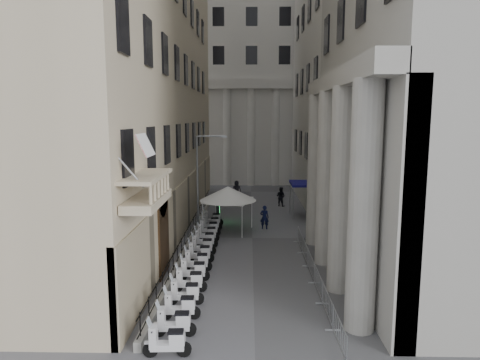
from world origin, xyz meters
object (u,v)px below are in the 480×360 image
at_px(pedestrian_a, 264,217).
at_px(pedestrian_b, 281,197).
at_px(scooter_0, 168,357).
at_px(info_kiosk, 218,212).
at_px(street_lamp, 201,174).
at_px(security_tent, 224,193).

relative_size(pedestrian_a, pedestrian_b, 0.98).
bearing_deg(pedestrian_b, pedestrian_a, 109.31).
height_order(scooter_0, info_kiosk, info_kiosk).
relative_size(street_lamp, pedestrian_a, 3.90).
relative_size(scooter_0, pedestrian_b, 0.79).
distance_m(info_kiosk, pedestrian_a, 4.28).
bearing_deg(pedestrian_b, info_kiosk, 80.91).
bearing_deg(scooter_0, street_lamp, 0.00).
xyz_separation_m(scooter_0, security_tent, (1.01, 17.61, 2.87)).
bearing_deg(street_lamp, security_tent, -17.82).
bearing_deg(security_tent, info_kiosk, 105.58).
bearing_deg(scooter_0, info_kiosk, -3.56).
xyz_separation_m(info_kiosk, pedestrian_b, (5.61, 6.54, 0.09)).
xyz_separation_m(street_lamp, info_kiosk, (1.16, 1.91, -3.38)).
height_order(scooter_0, street_lamp, street_lamp).
bearing_deg(street_lamp, scooter_0, -91.08).
relative_size(security_tent, street_lamp, 0.59).
bearing_deg(security_tent, scooter_0, -93.29).
relative_size(security_tent, pedestrian_b, 2.24).
relative_size(scooter_0, street_lamp, 0.21).
relative_size(street_lamp, info_kiosk, 4.25).
xyz_separation_m(security_tent, pedestrian_a, (3.08, 0.29, -1.95)).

